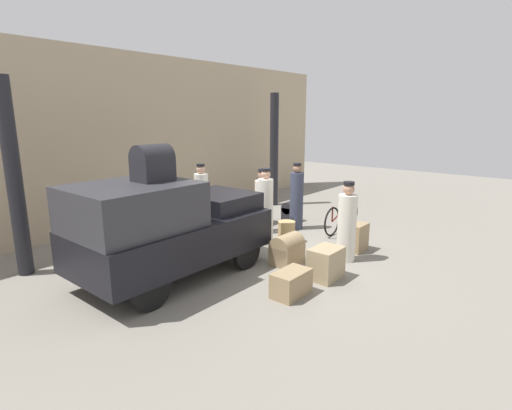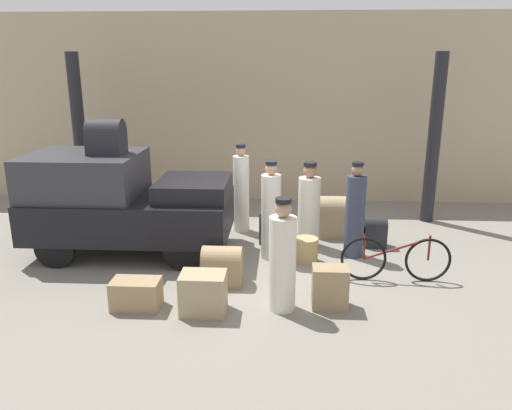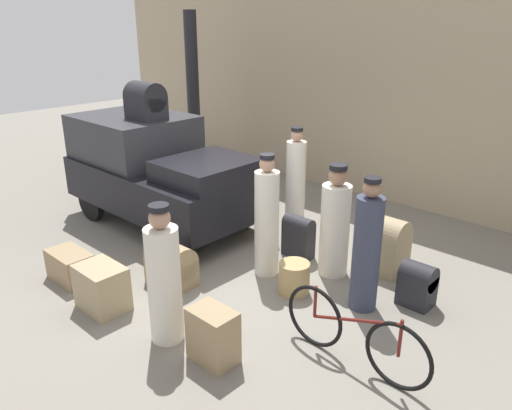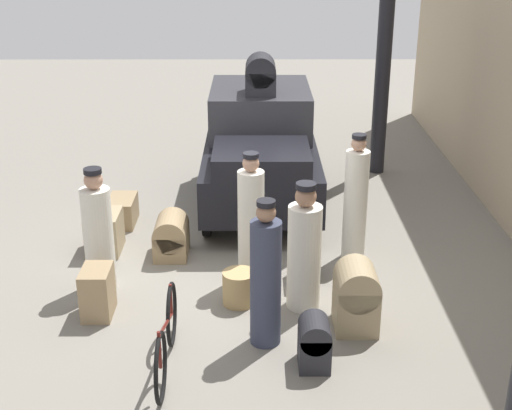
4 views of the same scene
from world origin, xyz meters
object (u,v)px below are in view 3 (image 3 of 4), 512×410
at_px(trunk_on_truck_roof, 146,101).
at_px(truck, 157,169).
at_px(porter_lifting_near_truck, 367,250).
at_px(suitcase_small_leather, 298,235).
at_px(suitcase_tan_flat, 171,265).
at_px(porter_carrying_trunk, 335,226).
at_px(porter_standing_middle, 164,280).
at_px(trunk_wicker_pale, 70,266).
at_px(porter_with_bicycle, 295,185).
at_px(trunk_barrel_dark, 417,284).
at_px(conductor_in_dark_uniform, 267,220).
at_px(trunk_large_brown, 386,244).
at_px(suitcase_black_upright, 213,336).
at_px(wicker_basket, 294,278).
at_px(trunk_umber_medium, 102,288).
at_px(bicycle, 354,334).

bearing_deg(trunk_on_truck_roof, truck, 0.00).
bearing_deg(porter_lifting_near_truck, trunk_on_truck_roof, -179.76).
relative_size(porter_lifting_near_truck, suitcase_small_leather, 2.62).
xyz_separation_m(porter_lifting_near_truck, suitcase_small_leather, (-1.48, 0.56, -0.44)).
height_order(porter_lifting_near_truck, suitcase_tan_flat, porter_lifting_near_truck).
bearing_deg(porter_carrying_trunk, porter_lifting_near_truck, -31.03).
height_order(porter_standing_middle, trunk_wicker_pale, porter_standing_middle).
relative_size(porter_with_bicycle, trunk_wicker_pale, 2.63).
height_order(truck, trunk_on_truck_roof, trunk_on_truck_roof).
bearing_deg(trunk_wicker_pale, porter_with_bicycle, 70.66).
bearing_deg(trunk_barrel_dark, suitcase_small_leather, 178.65).
relative_size(porter_carrying_trunk, conductor_in_dark_uniform, 0.92).
relative_size(porter_lifting_near_truck, suitcase_tan_flat, 2.74).
xyz_separation_m(porter_carrying_trunk, trunk_large_brown, (0.49, 0.57, -0.31)).
bearing_deg(suitcase_black_upright, truck, 151.16).
distance_m(suitcase_small_leather, trunk_on_truck_roof, 3.42).
relative_size(porter_carrying_trunk, suitcase_small_leather, 2.47).
relative_size(porter_standing_middle, conductor_in_dark_uniform, 0.93).
distance_m(conductor_in_dark_uniform, trunk_barrel_dark, 2.13).
relative_size(wicker_basket, trunk_umber_medium, 0.68).
bearing_deg(suitcase_tan_flat, suitcase_small_leather, 68.52).
xyz_separation_m(porter_standing_middle, trunk_wicker_pale, (-2.06, -0.09, -0.53)).
xyz_separation_m(truck, trunk_wicker_pale, (0.85, -2.15, -0.76)).
bearing_deg(trunk_on_truck_roof, suitcase_black_upright, -27.64).
xyz_separation_m(porter_lifting_near_truck, trunk_wicker_pale, (-3.33, -2.17, -0.58)).
bearing_deg(trunk_large_brown, trunk_wicker_pale, -133.29).
bearing_deg(trunk_umber_medium, porter_with_bicycle, 86.23).
distance_m(suitcase_tan_flat, trunk_large_brown, 3.02).
bearing_deg(suitcase_small_leather, porter_lifting_near_truck, -20.56).
relative_size(wicker_basket, trunk_wicker_pale, 0.62).
bearing_deg(porter_lifting_near_truck, trunk_wicker_pale, -146.90).
height_order(bicycle, trunk_large_brown, trunk_large_brown).
xyz_separation_m(porter_lifting_near_truck, trunk_on_truck_roof, (-4.36, -0.02, 1.32)).
height_order(trunk_large_brown, trunk_umber_medium, trunk_large_brown).
relative_size(trunk_large_brown, trunk_wicker_pale, 1.20).
relative_size(truck, porter_carrying_trunk, 2.20).
relative_size(conductor_in_dark_uniform, trunk_on_truck_roof, 2.84).
height_order(conductor_in_dark_uniform, trunk_large_brown, conductor_in_dark_uniform).
distance_m(trunk_umber_medium, suitcase_black_upright, 1.79).
distance_m(porter_with_bicycle, suitcase_black_upright, 3.64).
distance_m(wicker_basket, suitcase_tan_flat, 1.67).
relative_size(porter_standing_middle, suitcase_small_leather, 2.49).
bearing_deg(wicker_basket, truck, 174.97).
xyz_separation_m(trunk_barrel_dark, trunk_umber_medium, (-2.82, -2.76, -0.01)).
distance_m(porter_carrying_trunk, trunk_large_brown, 0.82).
distance_m(suitcase_tan_flat, suitcase_small_leather, 1.98).
bearing_deg(conductor_in_dark_uniform, bicycle, -23.64).
bearing_deg(truck, conductor_in_dark_uniform, -3.10).
relative_size(bicycle, trunk_on_truck_roof, 2.81).
xyz_separation_m(truck, porter_with_bicycle, (2.05, 1.28, -0.13)).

